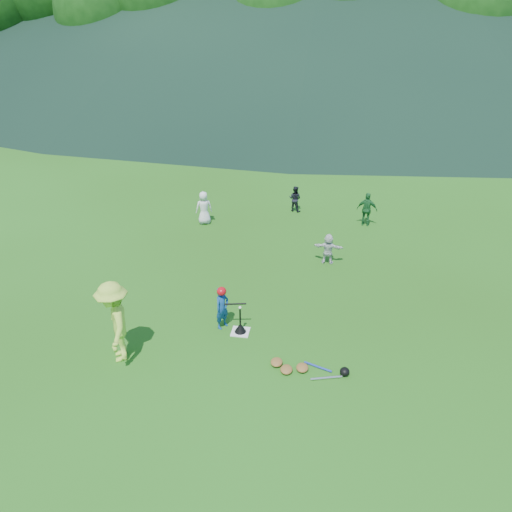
{
  "coord_description": "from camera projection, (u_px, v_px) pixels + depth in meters",
  "views": [
    {
      "loc": [
        2.03,
        -10.15,
        7.51
      ],
      "look_at": [
        0.0,
        2.5,
        0.9
      ],
      "focal_mm": 35.0,
      "sensor_mm": 36.0,
      "label": 1
    }
  ],
  "objects": [
    {
      "name": "outfield_fence",
      "position": [
        310.0,
        103.0,
        36.89
      ],
      "size": [
        70.07,
        0.08,
        1.33
      ],
      "color": "gray",
      "rests_on": "ground"
    },
    {
      "name": "batting_tee",
      "position": [
        240.0,
        328.0,
        12.58
      ],
      "size": [
        0.3,
        0.3,
        0.68
      ],
      "color": "black",
      "rests_on": "home_plate"
    },
    {
      "name": "home_plate",
      "position": [
        240.0,
        332.0,
        12.63
      ],
      "size": [
        0.45,
        0.45,
        0.02
      ],
      "primitive_type": "cube",
      "color": "silver",
      "rests_on": "ground"
    },
    {
      "name": "batter_gear",
      "position": [
        223.0,
        292.0,
        12.37
      ],
      "size": [
        0.73,
        0.26,
        0.5
      ],
      "color": "#AF0B13",
      "rests_on": "ground"
    },
    {
      "name": "ground",
      "position": [
        240.0,
        332.0,
        12.64
      ],
      "size": [
        120.0,
        120.0,
        0.0
      ],
      "primitive_type": "plane",
      "color": "#235012",
      "rests_on": "ground"
    },
    {
      "name": "batter_child",
      "position": [
        222.0,
        308.0,
        12.59
      ],
      "size": [
        0.45,
        0.5,
        1.14
      ],
      "primitive_type": "imported",
      "rotation": [
        0.0,
        0.0,
        1.02
      ],
      "color": "navy",
      "rests_on": "ground"
    },
    {
      "name": "fielder_c",
      "position": [
        367.0,
        209.0,
        18.33
      ],
      "size": [
        0.78,
        0.43,
        1.26
      ],
      "primitive_type": "imported",
      "rotation": [
        0.0,
        0.0,
        2.97
      ],
      "color": "#1D612C",
      "rests_on": "ground"
    },
    {
      "name": "fielder_a",
      "position": [
        204.0,
        208.0,
        18.5
      ],
      "size": [
        0.71,
        0.6,
        1.24
      ],
      "primitive_type": "imported",
      "rotation": [
        0.0,
        0.0,
        3.54
      ],
      "color": "silver",
      "rests_on": "ground"
    },
    {
      "name": "equipment_pile",
      "position": [
        302.0,
        368.0,
        11.31
      ],
      "size": [
        1.8,
        0.62,
        0.19
      ],
      "color": "olive",
      "rests_on": "ground"
    },
    {
      "name": "fielder_b",
      "position": [
        295.0,
        199.0,
        19.64
      ],
      "size": [
        0.59,
        0.52,
        1.03
      ],
      "primitive_type": "imported",
      "rotation": [
        0.0,
        0.0,
        2.83
      ],
      "color": "black",
      "rests_on": "ground"
    },
    {
      "name": "baseball",
      "position": [
        240.0,
        308.0,
        12.3
      ],
      "size": [
        0.08,
        0.08,
        0.08
      ],
      "primitive_type": "sphere",
      "color": "white",
      "rests_on": "batting_tee"
    },
    {
      "name": "adult_coach",
      "position": [
        115.0,
        322.0,
        11.29
      ],
      "size": [
        1.21,
        1.49,
        2.01
      ],
      "primitive_type": "imported",
      "rotation": [
        0.0,
        0.0,
        -1.14
      ],
      "color": "#B2E041",
      "rests_on": "ground"
    },
    {
      "name": "fielder_d",
      "position": [
        328.0,
        249.0,
        15.73
      ],
      "size": [
        0.95,
        0.37,
        1.0
      ],
      "primitive_type": "imported",
      "rotation": [
        0.0,
        0.0,
        3.06
      ],
      "color": "silver",
      "rests_on": "ground"
    }
  ]
}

